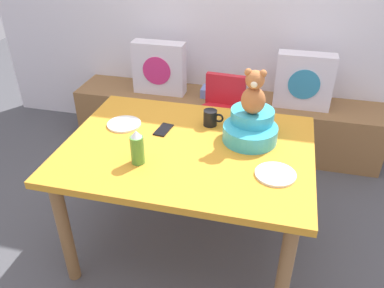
# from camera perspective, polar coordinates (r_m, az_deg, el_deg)

# --- Properties ---
(ground_plane) EXTENTS (8.00, 8.00, 0.00)m
(ground_plane) POSITION_cam_1_polar(r_m,az_deg,el_deg) (2.58, -0.55, -14.28)
(ground_plane) COLOR #4C4C51
(window_bench) EXTENTS (2.60, 0.44, 0.46)m
(window_bench) POSITION_cam_1_polar(r_m,az_deg,el_deg) (3.43, 4.62, 3.34)
(window_bench) COLOR olive
(window_bench) RESTS_ON ground_plane
(pillow_floral_left) EXTENTS (0.44, 0.15, 0.44)m
(pillow_floral_left) POSITION_cam_1_polar(r_m,az_deg,el_deg) (3.35, -4.84, 11.07)
(pillow_floral_left) COLOR silver
(pillow_floral_left) RESTS_ON window_bench
(pillow_floral_right) EXTENTS (0.44, 0.15, 0.44)m
(pillow_floral_right) POSITION_cam_1_polar(r_m,az_deg,el_deg) (3.19, 16.12, 8.87)
(pillow_floral_right) COLOR silver
(pillow_floral_right) RESTS_ON window_bench
(book_stack) EXTENTS (0.20, 0.14, 0.08)m
(book_stack) POSITION_cam_1_polar(r_m,az_deg,el_deg) (3.33, 3.15, 7.62)
(book_stack) COLOR #7284C9
(book_stack) RESTS_ON window_bench
(dining_table) EXTENTS (1.34, 1.00, 0.74)m
(dining_table) POSITION_cam_1_polar(r_m,az_deg,el_deg) (2.16, -0.63, -2.37)
(dining_table) COLOR orange
(dining_table) RESTS_ON ground_plane
(highchair) EXTENTS (0.34, 0.47, 0.79)m
(highchair) POSITION_cam_1_polar(r_m,az_deg,el_deg) (2.91, 4.22, 4.30)
(highchair) COLOR red
(highchair) RESTS_ON ground_plane
(infant_seat_teal) EXTENTS (0.30, 0.33, 0.16)m
(infant_seat_teal) POSITION_cam_1_polar(r_m,az_deg,el_deg) (2.16, 8.62, 2.43)
(infant_seat_teal) COLOR #35A8C0
(infant_seat_teal) RESTS_ON dining_table
(teddy_bear) EXTENTS (0.13, 0.12, 0.25)m
(teddy_bear) POSITION_cam_1_polar(r_m,az_deg,el_deg) (2.07, 9.07, 7.39)
(teddy_bear) COLOR #B06535
(teddy_bear) RESTS_ON infant_seat_teal
(ketchup_bottle) EXTENTS (0.07, 0.07, 0.18)m
(ketchup_bottle) POSITION_cam_1_polar(r_m,az_deg,el_deg) (1.95, -8.05, -0.56)
(ketchup_bottle) COLOR #4C8C33
(ketchup_bottle) RESTS_ON dining_table
(coffee_mug) EXTENTS (0.12, 0.08, 0.09)m
(coffee_mug) POSITION_cam_1_polar(r_m,az_deg,el_deg) (2.29, 2.76, 3.86)
(coffee_mug) COLOR black
(coffee_mug) RESTS_ON dining_table
(dinner_plate_near) EXTENTS (0.20, 0.20, 0.01)m
(dinner_plate_near) POSITION_cam_1_polar(r_m,az_deg,el_deg) (2.34, -9.95, 2.91)
(dinner_plate_near) COLOR white
(dinner_plate_near) RESTS_ON dining_table
(dinner_plate_far) EXTENTS (0.20, 0.20, 0.01)m
(dinner_plate_far) POSITION_cam_1_polar(r_m,az_deg,el_deg) (1.93, 12.16, -4.35)
(dinner_plate_far) COLOR white
(dinner_plate_far) RESTS_ON dining_table
(cell_phone) EXTENTS (0.09, 0.15, 0.01)m
(cell_phone) POSITION_cam_1_polar(r_m,az_deg,el_deg) (2.26, -4.21, 2.11)
(cell_phone) COLOR black
(cell_phone) RESTS_ON dining_table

